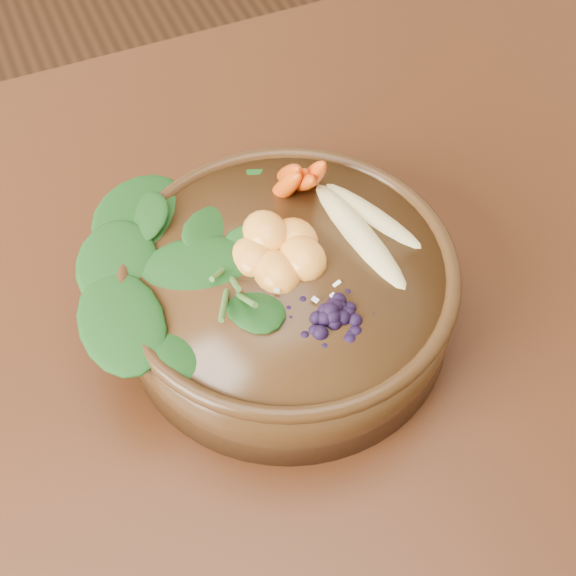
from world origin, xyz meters
The scene contains 8 objects.
dining_table centered at (0.00, 0.00, 0.66)m, with size 1.60×0.90×0.75m.
stoneware_bowl centered at (0.19, 0.00, 0.79)m, with size 0.29×0.29×0.08m, color #402712.
kale_heap centered at (0.14, 0.06, 0.85)m, with size 0.19×0.17×0.04m, color #1D4A1A, non-canonical shape.
carrot_cluster centered at (0.23, 0.09, 0.87)m, with size 0.06×0.06×0.08m, color #E74D0F, non-canonical shape.
banana_halves centered at (0.27, 0.02, 0.84)m, with size 0.08×0.16×0.03m.
mandarin_cluster centered at (0.19, 0.02, 0.84)m, with size 0.08×0.09×0.03m, color #FF9931, non-canonical shape.
blueberry_pile centered at (0.20, -0.06, 0.85)m, with size 0.13×0.10×0.04m, color black, non-canonical shape.
coconut_flakes centered at (0.20, -0.02, 0.83)m, with size 0.09×0.07×0.01m, color white, non-canonical shape.
Camera 1 is at (0.02, -0.38, 1.35)m, focal length 50.00 mm.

